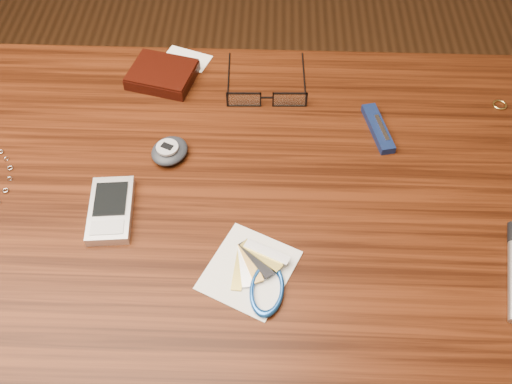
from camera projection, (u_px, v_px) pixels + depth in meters
desk at (215, 262)px, 0.81m from camera, size 1.00×0.70×0.75m
wallet_and_card at (163, 74)px, 0.89m from camera, size 0.13×0.14×0.02m
eyeglasses at (267, 97)px, 0.86m from camera, size 0.13×0.13×0.03m
gold_ring at (500, 105)px, 0.86m from camera, size 0.03×0.03×0.00m
pda_phone at (111, 210)px, 0.74m from camera, size 0.06×0.11×0.02m
pedometer at (169, 151)px, 0.80m from camera, size 0.07×0.07×0.02m
notepad_keys at (259, 277)px, 0.68m from camera, size 0.13×0.14×0.01m
pocket_knife at (378, 128)px, 0.83m from camera, size 0.04×0.10×0.01m
silver_pen at (512, 262)px, 0.69m from camera, size 0.04×0.14×0.01m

